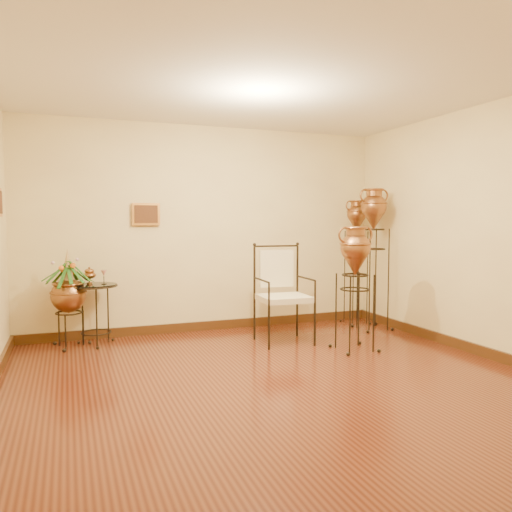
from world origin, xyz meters
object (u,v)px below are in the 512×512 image
object	(u,v)px
planter_urn	(68,291)
armchair	(284,294)
amphora_tall	(356,260)
side_table	(96,313)
amphora_mid	(373,258)

from	to	relation	value
planter_urn	armchair	size ratio (longest dim) A/B	0.99
amphora_tall	planter_urn	size ratio (longest dim) A/B	1.52
planter_urn	armchair	distance (m)	2.60
armchair	side_table	xyz separation A→B (m)	(-2.19, 0.71, -0.22)
side_table	amphora_mid	bearing A→B (deg)	-6.76
side_table	planter_urn	bearing A→B (deg)	-179.83
planter_urn	side_table	distance (m)	0.42
amphora_tall	amphora_mid	bearing A→B (deg)	-90.00
amphora_tall	planter_urn	xyz separation A→B (m)	(-3.97, 0.00, -0.26)
amphora_tall	armchair	distance (m)	1.67
amphora_tall	amphora_mid	size ratio (longest dim) A/B	0.92
planter_urn	amphora_mid	bearing A→B (deg)	-6.23
amphora_mid	armchair	bearing A→B (deg)	-169.27
armchair	planter_urn	bearing A→B (deg)	166.50
amphora_tall	planter_urn	distance (m)	3.98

